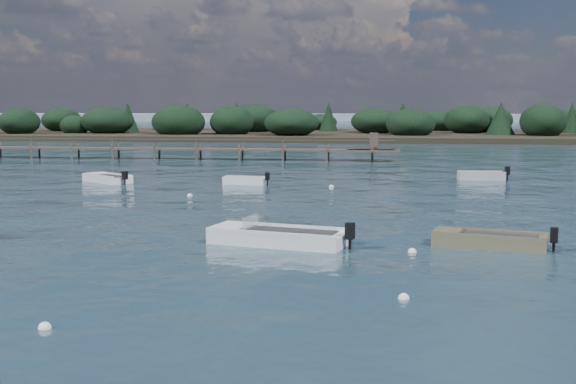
# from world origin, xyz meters

# --- Properties ---
(ground) EXTENTS (400.00, 400.00, 0.00)m
(ground) POSITION_xyz_m (0.00, 60.00, 0.00)
(ground) COLOR #172B37
(ground) RESTS_ON ground
(tender_far_grey_b) EXTENTS (3.63, 1.46, 1.23)m
(tender_far_grey_b) POSITION_xyz_m (11.89, 31.28, 0.17)
(tender_far_grey_b) COLOR #A2A6A9
(tender_far_grey_b) RESTS_ON ground
(tender_far_white) EXTENTS (3.13, 1.25, 1.07)m
(tender_far_white) POSITION_xyz_m (-4.30, 26.09, 0.15)
(tender_far_white) COLOR white
(tender_far_white) RESTS_ON ground
(dinghy_mid_white_a) EXTENTS (5.70, 3.07, 1.31)m
(dinghy_mid_white_a) POSITION_xyz_m (1.00, 5.60, 0.17)
(dinghy_mid_white_a) COLOR white
(dinghy_mid_white_a) RESTS_ON ground
(dinghy_extra_a) EXTENTS (4.54, 2.48, 1.12)m
(dinghy_extra_a) POSITION_xyz_m (8.95, 6.07, 0.15)
(dinghy_extra_a) COLOR #736A4C
(dinghy_extra_a) RESTS_ON ground
(dinghy_extra_b) EXTENTS (4.08, 3.60, 1.14)m
(dinghy_extra_b) POSITION_xyz_m (-13.98, 26.20, 0.15)
(dinghy_extra_b) COLOR white
(dinghy_extra_b) RESTS_ON ground
(buoy_a) EXTENTS (0.32, 0.32, 0.32)m
(buoy_a) POSITION_xyz_m (-2.98, -5.56, 0.00)
(buoy_a) COLOR white
(buoy_a) RESTS_ON ground
(buoy_b) EXTENTS (0.32, 0.32, 0.32)m
(buoy_b) POSITION_xyz_m (6.05, 4.69, 0.00)
(buoy_b) COLOR white
(buoy_b) RESTS_ON ground
(buoy_e) EXTENTS (0.32, 0.32, 0.32)m
(buoy_e) POSITION_xyz_m (1.62, 25.26, 0.00)
(buoy_e) COLOR white
(buoy_e) RESTS_ON ground
(buoy_extra_a) EXTENTS (0.32, 0.32, 0.32)m
(buoy_extra_a) POSITION_xyz_m (5.58, -1.75, 0.00)
(buoy_extra_a) COLOR white
(buoy_extra_a) RESTS_ON ground
(buoy_extra_b) EXTENTS (0.32, 0.32, 0.32)m
(buoy_extra_b) POSITION_xyz_m (-6.27, 19.45, 0.00)
(buoy_extra_b) COLOR white
(buoy_extra_b) RESTS_ON ground
(jetty) EXTENTS (64.50, 3.20, 3.40)m
(jetty) POSITION_xyz_m (-21.74, 47.99, 0.98)
(jetty) COLOR #4B3F37
(jetty) RESTS_ON ground
(far_headland) EXTENTS (190.00, 40.00, 5.80)m
(far_headland) POSITION_xyz_m (25.00, 100.00, 1.96)
(far_headland) COLOR black
(far_headland) RESTS_ON ground
(distant_haze) EXTENTS (280.00, 20.00, 2.40)m
(distant_haze) POSITION_xyz_m (-90.00, 230.00, 0.00)
(distant_haze) COLOR gray
(distant_haze) RESTS_ON ground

